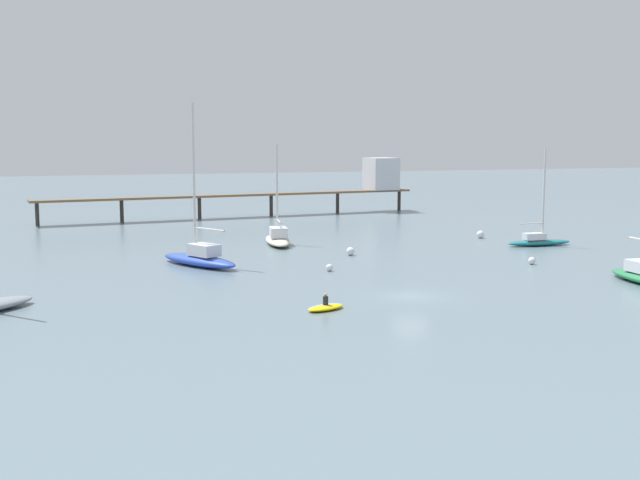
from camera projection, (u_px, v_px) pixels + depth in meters
name	position (u px, v px, depth m)	size (l,w,h in m)	color
ground_plane	(410.00, 296.00, 56.09)	(400.00, 400.00, 0.00)	slate
pier	(329.00, 182.00, 117.35)	(55.27, 9.83, 8.20)	brown
sailboat_teal	(538.00, 240.00, 82.47)	(7.25, 2.05, 10.04)	#1E727A
sailboat_cream	(278.00, 238.00, 83.40)	(3.78, 8.85, 10.53)	beige
sailboat_blue	(200.00, 256.00, 69.33)	(6.68, 9.46, 14.20)	#2D4CB7
dinghy_yellow	(326.00, 307.00, 51.60)	(3.12, 2.30, 1.14)	yellow
mooring_buoy_near	(532.00, 261.00, 70.23)	(0.66, 0.66, 0.66)	silver
mooring_buoy_outer	(329.00, 268.00, 66.67)	(0.61, 0.61, 0.61)	silver
mooring_buoy_mid	(480.00, 234.00, 88.78)	(0.85, 0.85, 0.85)	silver
mooring_buoy_inner	(350.00, 251.00, 75.68)	(0.79, 0.79, 0.79)	silver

